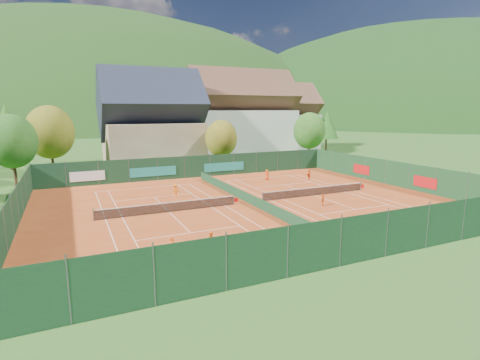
% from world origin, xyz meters
% --- Properties ---
extents(ground, '(600.00, 600.00, 0.00)m').
position_xyz_m(ground, '(0.00, 0.00, -0.02)').
color(ground, '#28541A').
rests_on(ground, ground).
extents(clay_pad, '(40.00, 32.00, 0.01)m').
position_xyz_m(clay_pad, '(0.00, 0.00, 0.01)').
color(clay_pad, '#A63F18').
rests_on(clay_pad, ground).
extents(court_markings_left, '(11.03, 23.83, 0.00)m').
position_xyz_m(court_markings_left, '(-8.00, 0.00, 0.01)').
color(court_markings_left, white).
rests_on(court_markings_left, ground).
extents(court_markings_right, '(11.03, 23.83, 0.00)m').
position_xyz_m(court_markings_right, '(8.00, 0.00, 0.01)').
color(court_markings_right, white).
rests_on(court_markings_right, ground).
extents(tennis_net_left, '(13.30, 0.10, 1.02)m').
position_xyz_m(tennis_net_left, '(-7.85, 0.00, 0.51)').
color(tennis_net_left, '#59595B').
rests_on(tennis_net_left, ground).
extents(tennis_net_right, '(13.30, 0.10, 1.02)m').
position_xyz_m(tennis_net_right, '(8.15, 0.00, 0.51)').
color(tennis_net_right, '#59595B').
rests_on(tennis_net_right, ground).
extents(court_divider, '(0.03, 28.80, 1.00)m').
position_xyz_m(court_divider, '(0.00, 0.00, 0.50)').
color(court_divider, '#153A20').
rests_on(court_divider, ground).
extents(fence_north, '(40.00, 0.10, 3.00)m').
position_xyz_m(fence_north, '(-0.46, 15.99, 1.47)').
color(fence_north, '#12331D').
rests_on(fence_north, ground).
extents(fence_south, '(40.00, 0.04, 3.00)m').
position_xyz_m(fence_south, '(0.00, -16.00, 1.50)').
color(fence_south, '#12331B').
rests_on(fence_south, ground).
extents(fence_west, '(0.04, 32.00, 3.00)m').
position_xyz_m(fence_west, '(-20.00, 0.00, 1.50)').
color(fence_west, '#12331B').
rests_on(fence_west, ground).
extents(fence_east, '(0.09, 32.00, 3.00)m').
position_xyz_m(fence_east, '(20.00, 0.05, 1.48)').
color(fence_east, '#153A1D').
rests_on(fence_east, ground).
extents(chalet, '(16.20, 12.00, 16.00)m').
position_xyz_m(chalet, '(-3.00, 30.00, 6.62)').
color(chalet, tan).
rests_on(chalet, ground).
extents(hotel_block_a, '(21.60, 11.00, 17.25)m').
position_xyz_m(hotel_block_a, '(16.00, 36.00, 7.38)').
color(hotel_block_a, silver).
rests_on(hotel_block_a, ground).
extents(hotel_block_b, '(17.28, 10.00, 15.50)m').
position_xyz_m(hotel_block_b, '(30.00, 44.00, 6.62)').
color(hotel_block_b, silver).
rests_on(hotel_block_b, ground).
extents(tree_west_front, '(5.72, 5.72, 8.69)m').
position_xyz_m(tree_west_front, '(-22.00, 20.00, 5.39)').
color(tree_west_front, '#4A2C1A').
rests_on(tree_west_front, ground).
extents(tree_west_mid, '(6.44, 6.44, 9.78)m').
position_xyz_m(tree_west_mid, '(-18.00, 26.00, 6.07)').
color(tree_west_mid, '#472F19').
rests_on(tree_west_mid, ground).
extents(tree_west_back, '(5.60, 5.60, 10.00)m').
position_xyz_m(tree_west_back, '(-24.00, 34.00, 6.74)').
color(tree_west_back, '#4B2E1B').
rests_on(tree_west_back, ground).
extents(tree_center, '(5.01, 5.01, 7.60)m').
position_xyz_m(tree_center, '(6.00, 22.00, 4.72)').
color(tree_center, '#4C311B').
rests_on(tree_center, ground).
extents(tree_east_front, '(5.72, 5.72, 8.69)m').
position_xyz_m(tree_east_front, '(24.00, 24.00, 5.39)').
color(tree_east_front, '#442C18').
rests_on(tree_east_front, ground).
extents(tree_east_mid, '(5.04, 5.04, 9.00)m').
position_xyz_m(tree_east_mid, '(34.00, 32.00, 6.06)').
color(tree_east_mid, '#442918').
rests_on(tree_east_mid, ground).
extents(tree_east_back, '(7.15, 7.15, 10.86)m').
position_xyz_m(tree_east_back, '(26.00, 40.00, 6.74)').
color(tree_east_back, '#4D2F1B').
rests_on(tree_east_back, ground).
extents(mountain_backdrop, '(820.00, 530.00, 242.00)m').
position_xyz_m(mountain_backdrop, '(28.54, 233.48, -39.64)').
color(mountain_backdrop, black).
rests_on(mountain_backdrop, ground).
extents(ball_hopper, '(0.34, 0.34, 0.80)m').
position_xyz_m(ball_hopper, '(11.71, -11.56, 0.56)').
color(ball_hopper, slate).
rests_on(ball_hopper, ground).
extents(loose_ball_0, '(0.07, 0.07, 0.07)m').
position_xyz_m(loose_ball_0, '(-6.30, -8.79, 0.03)').
color(loose_ball_0, '#CCD833').
rests_on(loose_ball_0, ground).
extents(loose_ball_1, '(0.07, 0.07, 0.07)m').
position_xyz_m(loose_ball_1, '(7.11, -10.49, 0.03)').
color(loose_ball_1, '#CCD833').
rests_on(loose_ball_1, ground).
extents(loose_ball_2, '(0.07, 0.07, 0.07)m').
position_xyz_m(loose_ball_2, '(2.92, 6.55, 0.03)').
color(loose_ball_2, '#CCD833').
rests_on(loose_ball_2, ground).
extents(player_left_near, '(0.53, 0.35, 1.43)m').
position_xyz_m(player_left_near, '(-10.51, -10.76, 0.72)').
color(player_left_near, '#ED5315').
rests_on(player_left_near, ground).
extents(player_left_mid, '(0.62, 0.50, 1.21)m').
position_xyz_m(player_left_mid, '(-7.73, -10.25, 0.60)').
color(player_left_mid, orange).
rests_on(player_left_mid, ground).
extents(player_left_far, '(1.01, 0.66, 1.46)m').
position_xyz_m(player_left_far, '(-5.93, 5.46, 0.73)').
color(player_left_far, orange).
rests_on(player_left_far, ground).
extents(player_right_near, '(0.68, 0.75, 1.23)m').
position_xyz_m(player_right_near, '(5.96, -4.09, 0.62)').
color(player_right_near, '#D75713').
rests_on(player_right_near, ground).
extents(player_right_far_a, '(0.69, 0.47, 1.38)m').
position_xyz_m(player_right_far_a, '(7.74, 10.28, 0.69)').
color(player_right_far_a, '#ED4F15').
rests_on(player_right_far_a, ground).
extents(player_right_far_b, '(1.26, 0.99, 1.33)m').
position_xyz_m(player_right_far_b, '(12.87, 8.03, 0.67)').
color(player_right_far_b, '#E74E14').
rests_on(player_right_far_b, ground).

